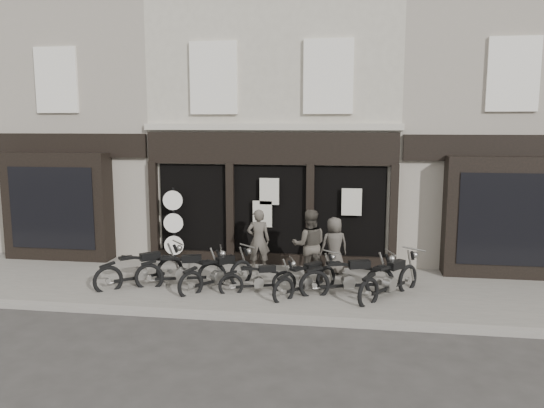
# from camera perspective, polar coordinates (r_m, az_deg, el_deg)

# --- Properties ---
(ground_plane) EXTENTS (90.00, 90.00, 0.00)m
(ground_plane) POSITION_cam_1_polar(r_m,az_deg,el_deg) (12.72, -2.26, -10.35)
(ground_plane) COLOR #2D2B28
(ground_plane) RESTS_ON ground
(pavement) EXTENTS (30.00, 4.20, 0.12)m
(pavement) POSITION_cam_1_polar(r_m,az_deg,el_deg) (13.54, -1.54, -8.89)
(pavement) COLOR #635E57
(pavement) RESTS_ON ground_plane
(kerb) EXTENTS (30.00, 0.25, 0.13)m
(kerb) POSITION_cam_1_polar(r_m,az_deg,el_deg) (11.55, -3.46, -12.03)
(kerb) COLOR gray
(kerb) RESTS_ON ground_plane
(central_building) EXTENTS (7.30, 6.22, 8.34)m
(central_building) POSITION_cam_1_polar(r_m,az_deg,el_deg) (17.91, 1.28, 8.46)
(central_building) COLOR #B5AF9B
(central_building) RESTS_ON ground
(neighbour_left) EXTENTS (5.60, 6.73, 8.34)m
(neighbour_left) POSITION_cam_1_polar(r_m,az_deg,el_deg) (19.70, -17.58, 7.96)
(neighbour_left) COLOR gray
(neighbour_left) RESTS_ON ground
(neighbour_right) EXTENTS (5.60, 6.73, 8.34)m
(neighbour_right) POSITION_cam_1_polar(r_m,az_deg,el_deg) (18.17, 21.73, 7.73)
(neighbour_right) COLOR gray
(neighbour_right) RESTS_ON ground
(motorcycle_0) EXTENTS (1.91, 1.74, 1.11)m
(motorcycle_0) POSITION_cam_1_polar(r_m,az_deg,el_deg) (13.80, -13.92, -7.15)
(motorcycle_0) COLOR black
(motorcycle_0) RESTS_ON ground
(motorcycle_1) EXTENTS (2.21, 0.93, 1.09)m
(motorcycle_1) POSITION_cam_1_polar(r_m,az_deg,el_deg) (13.52, -9.66, -7.39)
(motorcycle_1) COLOR black
(motorcycle_1) RESTS_ON ground
(motorcycle_2) EXTENTS (1.63, 1.84, 1.06)m
(motorcycle_2) POSITION_cam_1_polar(r_m,az_deg,el_deg) (13.23, -5.88, -7.72)
(motorcycle_2) COLOR black
(motorcycle_2) RESTS_ON ground
(motorcycle_3) EXTENTS (1.83, 0.87, 0.91)m
(motorcycle_3) POSITION_cam_1_polar(r_m,az_deg,el_deg) (12.91, -1.43, -8.36)
(motorcycle_3) COLOR black
(motorcycle_3) RESTS_ON ground
(motorcycle_4) EXTENTS (1.53, 1.77, 1.01)m
(motorcycle_4) POSITION_cam_1_polar(r_m,az_deg,el_deg) (12.78, 3.70, -8.38)
(motorcycle_4) COLOR black
(motorcycle_4) RESTS_ON ground
(motorcycle_5) EXTENTS (2.28, 1.01, 1.12)m
(motorcycle_5) POSITION_cam_1_polar(r_m,az_deg,el_deg) (12.84, 8.25, -8.16)
(motorcycle_5) COLOR black
(motorcycle_5) RESTS_ON ground
(motorcycle_6) EXTENTS (1.66, 1.98, 1.12)m
(motorcycle_6) POSITION_cam_1_polar(r_m,az_deg,el_deg) (12.85, 12.54, -8.27)
(motorcycle_6) COLOR black
(motorcycle_6) RESTS_ON ground
(man_left) EXTENTS (0.68, 0.50, 1.72)m
(man_left) POSITION_cam_1_polar(r_m,az_deg,el_deg) (14.51, -1.48, -3.93)
(man_left) COLOR #46413A
(man_left) RESTS_ON pavement
(man_centre) EXTENTS (0.98, 0.81, 1.85)m
(man_centre) POSITION_cam_1_polar(r_m,az_deg,el_deg) (13.71, 4.03, -4.43)
(man_centre) COLOR #413C35
(man_centre) RESTS_ON pavement
(man_right) EXTENTS (0.89, 0.75, 1.55)m
(man_right) POSITION_cam_1_polar(r_m,az_deg,el_deg) (14.35, 6.70, -4.47)
(man_right) COLOR #433F38
(man_right) RESTS_ON pavement
(advert_sign_post) EXTENTS (0.57, 0.36, 2.32)m
(advert_sign_post) POSITION_cam_1_polar(r_m,az_deg,el_deg) (15.53, -10.51, -2.67)
(advert_sign_post) COLOR black
(advert_sign_post) RESTS_ON ground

